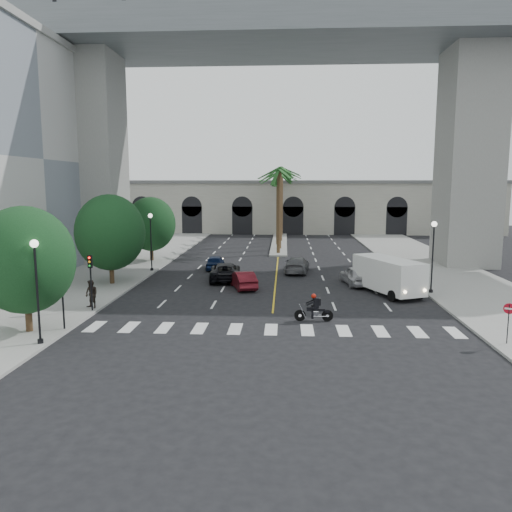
# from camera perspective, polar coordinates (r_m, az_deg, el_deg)

# --- Properties ---
(ground) EXTENTS (140.00, 140.00, 0.00)m
(ground) POSITION_cam_1_polar(r_m,az_deg,el_deg) (29.41, 1.82, -7.56)
(ground) COLOR black
(ground) RESTS_ON ground
(sidewalk_left) EXTENTS (8.00, 100.00, 0.15)m
(sidewalk_left) POSITION_cam_1_polar(r_m,az_deg,el_deg) (46.73, -16.39, -1.84)
(sidewalk_left) COLOR gray
(sidewalk_left) RESTS_ON ground
(sidewalk_right) EXTENTS (8.00, 100.00, 0.15)m
(sidewalk_right) POSITION_cam_1_polar(r_m,az_deg,el_deg) (46.27, 21.26, -2.17)
(sidewalk_right) COLOR gray
(sidewalk_right) RESTS_ON ground
(median) EXTENTS (2.00, 24.00, 0.20)m
(median) POSITION_cam_1_polar(r_m,az_deg,el_deg) (66.76, 2.68, 1.48)
(median) COLOR gray
(median) RESTS_ON ground
(pier_building) EXTENTS (71.00, 10.50, 8.50)m
(pier_building) POSITION_cam_1_polar(r_m,az_deg,el_deg) (83.37, 2.84, 5.71)
(pier_building) COLOR beige
(pier_building) RESTS_ON ground
(bridge) EXTENTS (75.00, 13.00, 26.00)m
(bridge) POSITION_cam_1_polar(r_m,az_deg,el_deg) (51.43, 6.67, 20.01)
(bridge) COLOR gray
(bridge) RESTS_ON ground
(palm_a) EXTENTS (3.20, 3.20, 10.30)m
(palm_a) POSITION_cam_1_polar(r_m,az_deg,el_deg) (56.30, 2.63, 9.38)
(palm_a) COLOR #47331E
(palm_a) RESTS_ON ground
(palm_b) EXTENTS (3.20, 3.20, 10.60)m
(palm_b) POSITION_cam_1_polar(r_m,az_deg,el_deg) (60.30, 2.77, 9.57)
(palm_b) COLOR #47331E
(palm_b) RESTS_ON ground
(palm_c) EXTENTS (3.20, 3.20, 10.10)m
(palm_c) POSITION_cam_1_polar(r_m,az_deg,el_deg) (64.29, 2.54, 9.08)
(palm_c) COLOR #47331E
(palm_c) RESTS_ON ground
(palm_d) EXTENTS (3.20, 3.20, 10.90)m
(palm_d) POSITION_cam_1_polar(r_m,az_deg,el_deg) (68.30, 2.89, 9.65)
(palm_d) COLOR #47331E
(palm_d) RESTS_ON ground
(palm_e) EXTENTS (3.20, 3.20, 10.40)m
(palm_e) POSITION_cam_1_polar(r_m,az_deg,el_deg) (72.30, 2.71, 9.22)
(palm_e) COLOR #47331E
(palm_e) RESTS_ON ground
(palm_f) EXTENTS (3.20, 3.20, 10.70)m
(palm_f) POSITION_cam_1_polar(r_m,az_deg,el_deg) (76.30, 2.97, 9.37)
(palm_f) COLOR #47331E
(palm_f) RESTS_ON ground
(street_tree_near) EXTENTS (5.20, 5.20, 6.89)m
(street_tree_near) POSITION_cam_1_polar(r_m,az_deg,el_deg) (29.04, -24.90, -0.42)
(street_tree_near) COLOR #382616
(street_tree_near) RESTS_ON ground
(street_tree_mid) EXTENTS (5.44, 5.44, 7.21)m
(street_tree_mid) POSITION_cam_1_polar(r_m,az_deg,el_deg) (40.84, -16.33, 2.60)
(street_tree_mid) COLOR #382616
(street_tree_mid) RESTS_ON ground
(street_tree_far) EXTENTS (5.04, 5.04, 6.68)m
(street_tree_far) POSITION_cam_1_polar(r_m,az_deg,el_deg) (52.28, -11.92, 3.59)
(street_tree_far) COLOR #382616
(street_tree_far) RESTS_ON ground
(lamp_post_left_near) EXTENTS (0.40, 0.40, 5.35)m
(lamp_post_left_near) POSITION_cam_1_polar(r_m,az_deg,el_deg) (26.68, -23.78, -2.81)
(lamp_post_left_near) COLOR black
(lamp_post_left_near) RESTS_ON ground
(lamp_post_left_far) EXTENTS (0.40, 0.40, 5.35)m
(lamp_post_left_far) POSITION_cam_1_polar(r_m,az_deg,el_deg) (46.16, -11.92, 2.14)
(lamp_post_left_far) COLOR black
(lamp_post_left_far) RESTS_ON ground
(lamp_post_right) EXTENTS (0.40, 0.40, 5.35)m
(lamp_post_right) POSITION_cam_1_polar(r_m,az_deg,el_deg) (38.13, 19.57, 0.57)
(lamp_post_right) COLOR black
(lamp_post_right) RESTS_ON ground
(traffic_signal_near) EXTENTS (0.25, 0.18, 3.65)m
(traffic_signal_near) POSITION_cam_1_polar(r_m,az_deg,el_deg) (28.98, -21.29, -3.27)
(traffic_signal_near) COLOR black
(traffic_signal_near) RESTS_ON ground
(traffic_signal_far) EXTENTS (0.25, 0.18, 3.65)m
(traffic_signal_far) POSITION_cam_1_polar(r_m,az_deg,el_deg) (32.59, -18.38, -1.89)
(traffic_signal_far) COLOR black
(traffic_signal_far) RESTS_ON ground
(motorcycle_rider) EXTENTS (2.29, 0.62, 1.65)m
(motorcycle_rider) POSITION_cam_1_polar(r_m,az_deg,el_deg) (29.63, 6.75, -6.00)
(motorcycle_rider) COLOR black
(motorcycle_rider) RESTS_ON ground
(car_a) EXTENTS (2.49, 4.73, 1.54)m
(car_a) POSITION_cam_1_polar(r_m,az_deg,el_deg) (40.56, 11.40, -2.18)
(car_a) COLOR #B0AFB4
(car_a) RESTS_ON ground
(car_b) EXTENTS (2.61, 4.35, 1.35)m
(car_b) POSITION_cam_1_polar(r_m,az_deg,el_deg) (38.48, -1.50, -2.72)
(car_b) COLOR #551118
(car_b) RESTS_ON ground
(car_c) EXTENTS (3.01, 5.59, 1.49)m
(car_c) POSITION_cam_1_polar(r_m,az_deg,el_deg) (41.64, -3.54, -1.79)
(car_c) COLOR black
(car_c) RESTS_ON ground
(car_d) EXTENTS (2.57, 5.09, 1.42)m
(car_d) POSITION_cam_1_polar(r_m,az_deg,el_deg) (45.42, 4.70, -1.00)
(car_d) COLOR #57575B
(car_d) RESTS_ON ground
(car_e) EXTENTS (1.81, 4.01, 1.33)m
(car_e) POSITION_cam_1_polar(r_m,az_deg,el_deg) (47.16, -4.70, -0.71)
(car_e) COLOR #0E1D42
(car_e) RESTS_ON ground
(cargo_van) EXTENTS (4.53, 6.55, 2.62)m
(cargo_van) POSITION_cam_1_polar(r_m,az_deg,el_deg) (37.57, 14.91, -2.06)
(cargo_van) COLOR white
(cargo_van) RESTS_ON ground
(pedestrian_a) EXTENTS (0.80, 0.69, 1.85)m
(pedestrian_a) POSITION_cam_1_polar(r_m,az_deg,el_deg) (39.23, -23.43, -2.61)
(pedestrian_a) COLOR black
(pedestrian_a) RESTS_ON sidewalk_left
(pedestrian_b) EXTENTS (1.08, 0.99, 1.80)m
(pedestrian_b) POSITION_cam_1_polar(r_m,az_deg,el_deg) (33.48, -18.29, -4.16)
(pedestrian_b) COLOR black
(pedestrian_b) RESTS_ON sidewalk_left
(do_not_enter_sign) EXTENTS (0.50, 0.25, 2.20)m
(do_not_enter_sign) POSITION_cam_1_polar(r_m,az_deg,el_deg) (27.72, 26.92, -6.06)
(do_not_enter_sign) COLOR black
(do_not_enter_sign) RESTS_ON ground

